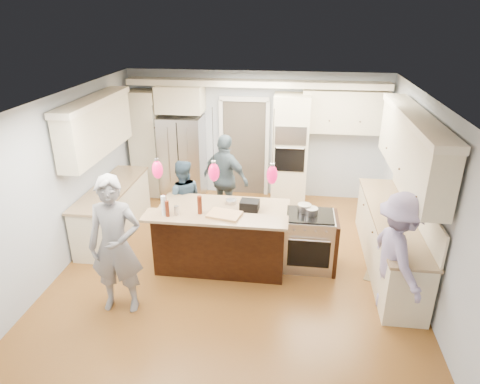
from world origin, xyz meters
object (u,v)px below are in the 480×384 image
object	(u,v)px
refrigerator	(183,157)
kitchen_island	(223,236)
island_range	(310,240)
person_far_left	(183,199)
person_bar_end	(116,246)

from	to	relation	value
refrigerator	kitchen_island	bearing A→B (deg)	-63.12
kitchen_island	island_range	xyz separation A→B (m)	(1.41, 0.08, -0.03)
refrigerator	island_range	xyz separation A→B (m)	(2.71, -2.49, -0.44)
kitchen_island	person_far_left	bearing A→B (deg)	137.58
refrigerator	kitchen_island	xyz separation A→B (m)	(1.30, -2.57, -0.41)
kitchen_island	person_bar_end	distance (m)	1.86
kitchen_island	person_far_left	world-z (taller)	person_far_left
refrigerator	kitchen_island	world-z (taller)	refrigerator
kitchen_island	person_bar_end	bearing A→B (deg)	-132.26
refrigerator	person_bar_end	xyz separation A→B (m)	(0.10, -3.89, 0.08)
kitchen_island	person_far_left	xyz separation A→B (m)	(-0.85, 0.78, 0.25)
kitchen_island	refrigerator	bearing A→B (deg)	116.88
person_far_left	refrigerator	bearing A→B (deg)	-89.52
person_far_left	island_range	bearing A→B (deg)	149.11
island_range	person_bar_end	world-z (taller)	person_bar_end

